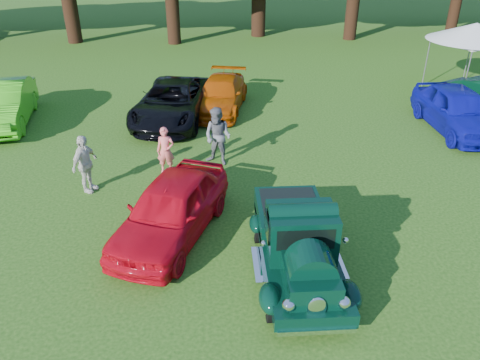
{
  "coord_description": "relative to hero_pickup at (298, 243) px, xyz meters",
  "views": [
    {
      "loc": [
        -0.78,
        -8.92,
        6.86
      ],
      "look_at": [
        -0.13,
        1.61,
        1.1
      ],
      "focal_mm": 35.0,
      "sensor_mm": 36.0,
      "label": 1
    }
  ],
  "objects": [
    {
      "name": "hero_pickup",
      "position": [
        0.0,
        0.0,
        0.0
      ],
      "size": [
        2.02,
        4.33,
        1.69
      ],
      "color": "black",
      "rests_on": "ground"
    },
    {
      "name": "back_car_orange",
      "position": [
        -1.44,
        10.58,
        -0.08
      ],
      "size": [
        2.72,
        4.82,
        1.32
      ],
      "primitive_type": "imported",
      "rotation": [
        0.0,
        0.0,
        -0.2
      ],
      "color": "#BB4A06",
      "rests_on": "ground"
    },
    {
      "name": "ground",
      "position": [
        -1.0,
        0.68,
        -0.73
      ],
      "size": [
        120.0,
        120.0,
        0.0
      ],
      "primitive_type": "plane",
      "color": "#1B4510",
      "rests_on": "ground"
    },
    {
      "name": "back_car_black",
      "position": [
        -3.36,
        9.52,
        0.02
      ],
      "size": [
        3.38,
        5.77,
        1.51
      ],
      "primitive_type": "imported",
      "rotation": [
        0.0,
        0.0,
        -0.17
      ],
      "color": "black",
      "rests_on": "ground"
    },
    {
      "name": "back_car_lime",
      "position": [
        -9.81,
        9.48,
        0.07
      ],
      "size": [
        2.46,
        5.07,
        1.6
      ],
      "primitive_type": "imported",
      "rotation": [
        0.0,
        0.0,
        0.16
      ],
      "color": "green",
      "rests_on": "ground"
    },
    {
      "name": "spectator_pink",
      "position": [
        -3.27,
        4.96,
        0.02
      ],
      "size": [
        0.57,
        0.4,
        1.5
      ],
      "primitive_type": "imported",
      "rotation": [
        0.0,
        0.0,
        -0.07
      ],
      "color": "#EE6262",
      "rests_on": "ground"
    },
    {
      "name": "canopy_tent",
      "position": [
        9.97,
        12.46,
        1.95
      ],
      "size": [
        5.16,
        5.16,
        3.09
      ],
      "rotation": [
        0.0,
        0.0,
        0.3
      ],
      "color": "silver",
      "rests_on": "ground"
    },
    {
      "name": "back_car_blue",
      "position": [
        7.34,
        7.78,
        0.09
      ],
      "size": [
        1.99,
        4.85,
        1.64
      ],
      "primitive_type": "imported",
      "rotation": [
        0.0,
        0.0,
        0.01
      ],
      "color": "#0E109D",
      "rests_on": "ground"
    },
    {
      "name": "spectator_white",
      "position": [
        -5.47,
        3.93,
        0.14
      ],
      "size": [
        0.81,
        1.1,
        1.74
      ],
      "primitive_type": "imported",
      "rotation": [
        0.0,
        0.0,
        1.14
      ],
      "color": "beige",
      "rests_on": "ground"
    },
    {
      "name": "red_convertible",
      "position": [
        -2.88,
        1.57,
        0.01
      ],
      "size": [
        3.23,
        4.72,
        1.49
      ],
      "primitive_type": "imported",
      "rotation": [
        0.0,
        0.0,
        -0.37
      ],
      "color": "red",
      "rests_on": "ground"
    },
    {
      "name": "spectator_grey",
      "position": [
        -1.65,
        5.5,
        0.21
      ],
      "size": [
        1.16,
        1.08,
        1.89
      ],
      "primitive_type": "imported",
      "rotation": [
        0.0,
        0.0,
        -0.53
      ],
      "color": "slate",
      "rests_on": "ground"
    }
  ]
}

